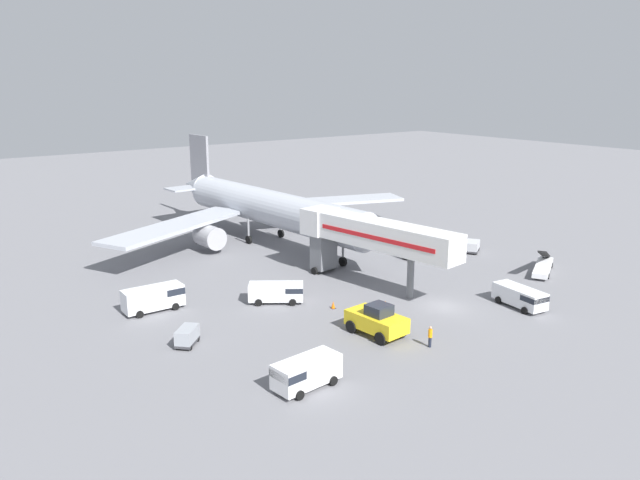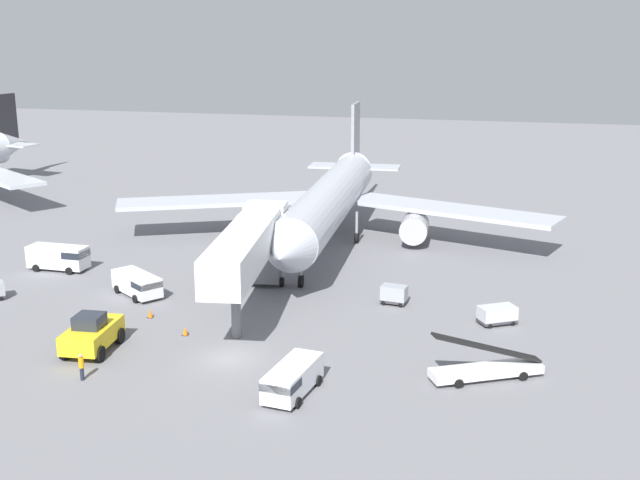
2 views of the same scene
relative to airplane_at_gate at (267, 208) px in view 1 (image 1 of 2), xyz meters
The scene contains 15 objects.
ground_plane 31.26m from the airplane_at_gate, 89.28° to the right, with size 300.00×300.00×0.00m, color slate.
airplane_at_gate is the anchor object (origin of this frame).
jet_bridge 21.64m from the airplane_at_gate, 93.30° to the right, with size 5.86×19.48×7.16m.
pushback_tug 33.51m from the airplane_at_gate, 106.01° to the right, with size 3.28×5.39×2.74m.
belt_loader_truck 34.92m from the airplane_at_gate, 60.01° to the right, with size 7.20×4.94×3.41m.
service_van_near_center 27.00m from the airplane_at_gate, 144.80° to the right, with size 5.55×2.39×2.26m.
service_van_rear_left 41.06m from the airplane_at_gate, 118.30° to the right, with size 5.14×2.70×2.09m.
service_van_far_right 23.75m from the airplane_at_gate, 119.53° to the right, with size 5.43×4.70×1.87m.
service_van_mid_right 35.97m from the airplane_at_gate, 80.27° to the right, with size 2.74×5.49×1.87m.
baggage_cart_mid_left 20.00m from the airplane_at_gate, 61.43° to the right, with size 2.17×1.49×1.56m.
baggage_cart_near_right 33.78m from the airplane_at_gate, 133.04° to the right, with size 2.63×2.62×1.49m.
baggage_cart_outer_left 26.80m from the airplane_at_gate, 48.32° to the right, with size 3.12×2.71×1.39m.
ground_crew_worker_foreground 37.42m from the airplane_at_gate, 101.52° to the right, with size 0.48×0.48×1.78m.
safety_cone_alpha 26.64m from the airplane_at_gate, 108.42° to the right, with size 0.45×0.45×0.68m.
safety_cone_bravo 28.34m from the airplane_at_gate, 98.66° to the right, with size 0.43×0.43×0.66m.
Camera 1 is at (-42.40, -37.21, 20.82)m, focal length 34.76 mm.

